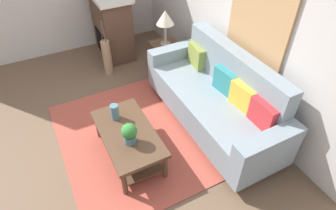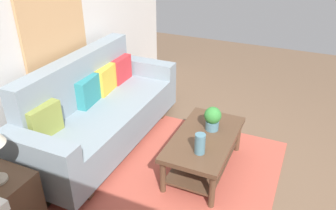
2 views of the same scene
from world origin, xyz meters
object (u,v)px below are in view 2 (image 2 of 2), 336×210
object	(u,v)px
tabletop_vase	(200,144)
framed_painting	(53,17)
couch	(100,112)
coffee_table	(204,146)
side_table	(6,206)
throw_pillow_crimson	(121,69)
throw_pillow_mustard	(106,79)
throw_pillow_olive	(44,121)
potted_plant_tabletop	(213,118)
throw_pillow_teal	(88,91)

from	to	relation	value
tabletop_vase	framed_painting	distance (m)	2.04
couch	coffee_table	bearing A→B (deg)	-88.86
coffee_table	side_table	size ratio (longest dim) A/B	1.96
throw_pillow_crimson	framed_painting	size ratio (longest dim) A/B	0.37
couch	throw_pillow_mustard	xyz separation A→B (m)	(0.36, 0.13, 0.25)
throw_pillow_olive	framed_painting	distance (m)	1.13
throw_pillow_crimson	tabletop_vase	size ratio (longest dim) A/B	1.74
throw_pillow_mustard	coffee_table	xyz separation A→B (m)	(-0.33, -1.40, -0.37)
potted_plant_tabletop	framed_painting	size ratio (longest dim) A/B	0.27
tabletop_vase	side_table	world-z (taller)	tabletop_vase
throw_pillow_olive	tabletop_vase	bearing A→B (deg)	-72.62
coffee_table	potted_plant_tabletop	distance (m)	0.30
couch	tabletop_vase	bearing A→B (deg)	-101.17
throw_pillow_mustard	framed_painting	xyz separation A→B (m)	(-0.36, 0.34, 0.80)
couch	side_table	xyz separation A→B (m)	(-1.44, -0.03, -0.15)
throw_pillow_crimson	tabletop_vase	bearing A→B (deg)	-123.97
throw_pillow_teal	throw_pillow_crimson	size ratio (longest dim) A/B	1.00
tabletop_vase	throw_pillow_olive	bearing A→B (deg)	107.38
throw_pillow_crimson	framed_painting	distance (m)	1.13
coffee_table	tabletop_vase	distance (m)	0.36
throw_pillow_crimson	side_table	xyz separation A→B (m)	(-2.15, -0.15, -0.40)
side_table	coffee_table	bearing A→B (deg)	-40.47
throw_pillow_teal	side_table	bearing A→B (deg)	-174.00
couch	tabletop_vase	size ratio (longest dim) A/B	11.00
throw_pillow_teal	potted_plant_tabletop	xyz separation A→B (m)	(0.19, -1.42, -0.11)
side_table	couch	bearing A→B (deg)	1.02
throw_pillow_olive	throw_pillow_crimson	xyz separation A→B (m)	(1.42, 0.00, 0.00)
couch	potted_plant_tabletop	xyz separation A→B (m)	(0.19, -1.30, 0.14)
throw_pillow_teal	throw_pillow_mustard	distance (m)	0.36
throw_pillow_olive	framed_painting	world-z (taller)	framed_painting
coffee_table	tabletop_vase	bearing A→B (deg)	-171.08
throw_pillow_crimson	tabletop_vase	xyz separation A→B (m)	(-0.97, -1.44, -0.15)
potted_plant_tabletop	couch	bearing A→B (deg)	98.16
coffee_table	framed_painting	world-z (taller)	framed_painting
throw_pillow_teal	throw_pillow_mustard	size ratio (longest dim) A/B	1.00
throw_pillow_teal	coffee_table	bearing A→B (deg)	-88.96
couch	throw_pillow_teal	size ratio (longest dim) A/B	6.32
tabletop_vase	couch	bearing A→B (deg)	78.83
throw_pillow_olive	throw_pillow_mustard	size ratio (longest dim) A/B	1.00
side_table	throw_pillow_mustard	bearing A→B (deg)	4.81
throw_pillow_olive	tabletop_vase	world-z (taller)	throw_pillow_olive
throw_pillow_olive	side_table	size ratio (longest dim) A/B	0.64
coffee_table	framed_painting	distance (m)	2.10
throw_pillow_teal	coffee_table	world-z (taller)	throw_pillow_teal
potted_plant_tabletop	side_table	xyz separation A→B (m)	(-1.62, 1.27, -0.29)
couch	throw_pillow_teal	distance (m)	0.28
throw_pillow_crimson	coffee_table	world-z (taller)	throw_pillow_crimson
throw_pillow_teal	tabletop_vase	size ratio (longest dim) A/B	1.74
throw_pillow_teal	potted_plant_tabletop	distance (m)	1.44
throw_pillow_olive	potted_plant_tabletop	world-z (taller)	throw_pillow_olive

